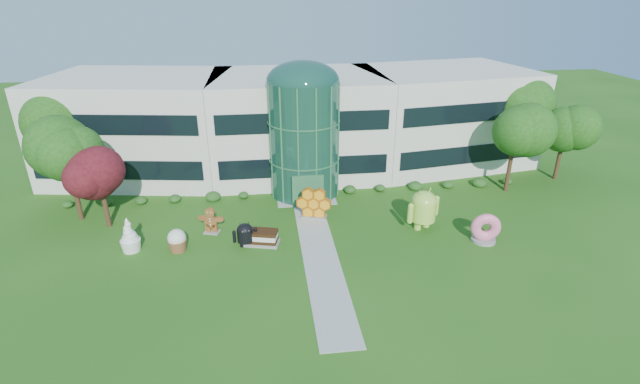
{
  "coord_description": "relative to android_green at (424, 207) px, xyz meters",
  "views": [
    {
      "loc": [
        -3.46,
        -25.69,
        16.89
      ],
      "look_at": [
        0.62,
        6.0,
        2.6
      ],
      "focal_mm": 26.0,
      "sensor_mm": 36.0,
      "label": 1
    }
  ],
  "objects": [
    {
      "name": "honeycomb",
      "position": [
        -7.96,
        2.71,
        -0.61
      ],
      "size": [
        3.09,
        1.84,
        2.29
      ],
      "primitive_type": null,
      "rotation": [
        0.0,
        0.0,
        -0.29
      ],
      "color": "#FF9E19",
      "rests_on": "ground"
    },
    {
      "name": "android_green",
      "position": [
        0.0,
        0.0,
        0.0
      ],
      "size": [
        3.67,
        3.14,
        3.51
      ],
      "primitive_type": null,
      "rotation": [
        0.0,
        0.0,
        0.41
      ],
      "color": "#A6DB46",
      "rests_on": "ground"
    },
    {
      "name": "tree_red",
      "position": [
        -23.71,
        3.3,
        1.24
      ],
      "size": [
        4.0,
        4.0,
        6.0
      ],
      "primitive_type": null,
      "color": "#3F0C14",
      "rests_on": "ground"
    },
    {
      "name": "atrium",
      "position": [
        -8.21,
        7.8,
        3.14
      ],
      "size": [
        6.0,
        6.0,
        9.8
      ],
      "primitive_type": "cylinder",
      "color": "#194738",
      "rests_on": "ground"
    },
    {
      "name": "trees_backdrop",
      "position": [
        -8.21,
        8.8,
        2.44
      ],
      "size": [
        52.0,
        8.0,
        8.4
      ],
      "primitive_type": null,
      "color": "#1D4310",
      "rests_on": "ground"
    },
    {
      "name": "ground",
      "position": [
        -8.21,
        -4.2,
        -1.76
      ],
      "size": [
        140.0,
        140.0,
        0.0
      ],
      "primitive_type": "plane",
      "color": "#215114",
      "rests_on": "ground"
    },
    {
      "name": "donut",
      "position": [
        3.75,
        -2.53,
        -0.64
      ],
      "size": [
        2.32,
        1.45,
        2.24
      ],
      "primitive_type": null,
      "rotation": [
        0.0,
        0.0,
        -0.21
      ],
      "color": "#E55789",
      "rests_on": "ground"
    },
    {
      "name": "walkway",
      "position": [
        -8.21,
        -2.2,
        -1.74
      ],
      "size": [
        2.4,
        20.0,
        0.04
      ],
      "primitive_type": "cube",
      "color": "#9E9E93",
      "rests_on": "ground"
    },
    {
      "name": "froyo",
      "position": [
        -21.12,
        -0.65,
        -0.5
      ],
      "size": [
        1.81,
        1.81,
        2.52
      ],
      "primitive_type": null,
      "rotation": [
        0.0,
        0.0,
        0.27
      ],
      "color": "white",
      "rests_on": "ground"
    },
    {
      "name": "cupcake",
      "position": [
        -17.92,
        -1.06,
        -0.94
      ],
      "size": [
        1.79,
        1.79,
        1.63
      ],
      "primitive_type": null,
      "rotation": [
        0.0,
        0.0,
        -0.41
      ],
      "color": "white",
      "rests_on": "ground"
    },
    {
      "name": "building",
      "position": [
        -8.21,
        13.8,
        2.89
      ],
      "size": [
        46.0,
        15.0,
        9.3
      ],
      "primitive_type": null,
      "color": "beige",
      "rests_on": "ground"
    },
    {
      "name": "gingerbread",
      "position": [
        -15.81,
        1.26,
        -0.72
      ],
      "size": [
        2.4,
        1.47,
        2.07
      ],
      "primitive_type": null,
      "rotation": [
        0.0,
        0.0,
        -0.29
      ],
      "color": "brown",
      "rests_on": "ground"
    },
    {
      "name": "android_black",
      "position": [
        -13.26,
        -1.05,
        -0.73
      ],
      "size": [
        2.01,
        1.53,
        2.06
      ],
      "primitive_type": null,
      "rotation": [
        0.0,
        0.0,
        0.19
      ],
      "color": "black",
      "rests_on": "ground"
    },
    {
      "name": "ice_cream_sandwich",
      "position": [
        -12.13,
        -0.93,
        -1.21
      ],
      "size": [
        2.68,
        1.8,
        1.09
      ],
      "primitive_type": null,
      "rotation": [
        0.0,
        0.0,
        -0.25
      ],
      "color": "black",
      "rests_on": "ground"
    }
  ]
}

